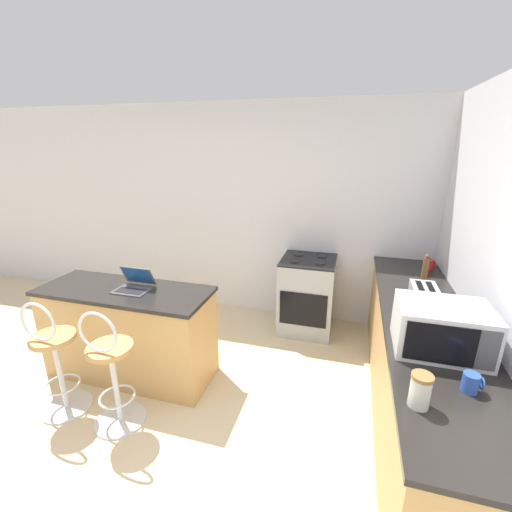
{
  "coord_description": "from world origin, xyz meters",
  "views": [
    {
      "loc": [
        1.4,
        -1.63,
        2.13
      ],
      "look_at": [
        0.45,
        1.71,
        0.98
      ],
      "focal_mm": 24.0,
      "sensor_mm": 36.0,
      "label": 1
    }
  ],
  "objects_px": {
    "mug_red": "(430,265)",
    "bar_stool_far": "(112,371)",
    "stove_range": "(307,295)",
    "bar_stool_near": "(55,360)",
    "toaster": "(423,297)",
    "laptop": "(134,284)",
    "storage_jar": "(420,390)",
    "mug_blue": "(471,383)",
    "microwave": "(442,328)",
    "pepper_mill": "(425,268)"
  },
  "relations": [
    {
      "from": "mug_blue",
      "to": "mug_red",
      "type": "bearing_deg",
      "value": 85.9
    },
    {
      "from": "mug_blue",
      "to": "stove_range",
      "type": "bearing_deg",
      "value": 119.79
    },
    {
      "from": "pepper_mill",
      "to": "mug_blue",
      "type": "height_order",
      "value": "pepper_mill"
    },
    {
      "from": "bar_stool_far",
      "to": "toaster",
      "type": "bearing_deg",
      "value": 22.06
    },
    {
      "from": "microwave",
      "to": "toaster",
      "type": "height_order",
      "value": "microwave"
    },
    {
      "from": "laptop",
      "to": "toaster",
      "type": "relative_size",
      "value": 1.08
    },
    {
      "from": "bar_stool_near",
      "to": "microwave",
      "type": "xyz_separation_m",
      "value": [
        2.78,
        0.32,
        0.55
      ]
    },
    {
      "from": "toaster",
      "to": "stove_range",
      "type": "distance_m",
      "value": 1.51
    },
    {
      "from": "bar_stool_near",
      "to": "storage_jar",
      "type": "height_order",
      "value": "storage_jar"
    },
    {
      "from": "toaster",
      "to": "stove_range",
      "type": "bearing_deg",
      "value": 136.66
    },
    {
      "from": "bar_stool_far",
      "to": "microwave",
      "type": "distance_m",
      "value": 2.34
    },
    {
      "from": "toaster",
      "to": "storage_jar",
      "type": "height_order",
      "value": "toaster"
    },
    {
      "from": "microwave",
      "to": "toaster",
      "type": "xyz_separation_m",
      "value": [
        -0.0,
        0.6,
        -0.06
      ]
    },
    {
      "from": "pepper_mill",
      "to": "storage_jar",
      "type": "height_order",
      "value": "pepper_mill"
    },
    {
      "from": "bar_stool_far",
      "to": "laptop",
      "type": "distance_m",
      "value": 0.78
    },
    {
      "from": "pepper_mill",
      "to": "bar_stool_near",
      "type": "bearing_deg",
      "value": -151.73
    },
    {
      "from": "bar_stool_far",
      "to": "microwave",
      "type": "bearing_deg",
      "value": 7.99
    },
    {
      "from": "toaster",
      "to": "mug_red",
      "type": "xyz_separation_m",
      "value": [
        0.22,
        0.98,
        -0.04
      ]
    },
    {
      "from": "storage_jar",
      "to": "pepper_mill",
      "type": "bearing_deg",
      "value": 80.15
    },
    {
      "from": "bar_stool_far",
      "to": "laptop",
      "type": "relative_size",
      "value": 3.37
    },
    {
      "from": "toaster",
      "to": "pepper_mill",
      "type": "relative_size",
      "value": 1.08
    },
    {
      "from": "mug_red",
      "to": "microwave",
      "type": "bearing_deg",
      "value": -97.99
    },
    {
      "from": "mug_red",
      "to": "bar_stool_far",
      "type": "bearing_deg",
      "value": -142.53
    },
    {
      "from": "bar_stool_near",
      "to": "laptop",
      "type": "relative_size",
      "value": 3.37
    },
    {
      "from": "microwave",
      "to": "mug_red",
      "type": "relative_size",
      "value": 5.18
    },
    {
      "from": "bar_stool_far",
      "to": "mug_red",
      "type": "distance_m",
      "value": 3.15
    },
    {
      "from": "bar_stool_far",
      "to": "pepper_mill",
      "type": "height_order",
      "value": "pepper_mill"
    },
    {
      "from": "mug_blue",
      "to": "storage_jar",
      "type": "bearing_deg",
      "value": -145.89
    },
    {
      "from": "storage_jar",
      "to": "mug_blue",
      "type": "bearing_deg",
      "value": 34.11
    },
    {
      "from": "toaster",
      "to": "stove_range",
      "type": "height_order",
      "value": "toaster"
    },
    {
      "from": "laptop",
      "to": "pepper_mill",
      "type": "relative_size",
      "value": 1.17
    },
    {
      "from": "bar_stool_far",
      "to": "bar_stool_near",
      "type": "bearing_deg",
      "value": 180.0
    },
    {
      "from": "stove_range",
      "to": "mug_red",
      "type": "height_order",
      "value": "mug_red"
    },
    {
      "from": "mug_blue",
      "to": "microwave",
      "type": "bearing_deg",
      "value": 102.41
    },
    {
      "from": "pepper_mill",
      "to": "mug_red",
      "type": "xyz_separation_m",
      "value": [
        0.11,
        0.34,
        -0.07
      ]
    },
    {
      "from": "bar_stool_near",
      "to": "laptop",
      "type": "height_order",
      "value": "laptop"
    },
    {
      "from": "laptop",
      "to": "mug_blue",
      "type": "bearing_deg",
      "value": -15.02
    },
    {
      "from": "toaster",
      "to": "pepper_mill",
      "type": "distance_m",
      "value": 0.66
    },
    {
      "from": "stove_range",
      "to": "storage_jar",
      "type": "relative_size",
      "value": 4.93
    },
    {
      "from": "stove_range",
      "to": "mug_blue",
      "type": "xyz_separation_m",
      "value": [
        1.11,
        -1.93,
        0.49
      ]
    },
    {
      "from": "storage_jar",
      "to": "stove_range",
      "type": "bearing_deg",
      "value": 111.27
    },
    {
      "from": "mug_blue",
      "to": "bar_stool_far",
      "type": "bearing_deg",
      "value": 178.64
    },
    {
      "from": "pepper_mill",
      "to": "mug_blue",
      "type": "bearing_deg",
      "value": -91.17
    },
    {
      "from": "laptop",
      "to": "pepper_mill",
      "type": "xyz_separation_m",
      "value": [
        2.54,
        0.94,
        0.07
      ]
    },
    {
      "from": "bar_stool_near",
      "to": "pepper_mill",
      "type": "relative_size",
      "value": 3.93
    },
    {
      "from": "microwave",
      "to": "storage_jar",
      "type": "distance_m",
      "value": 0.6
    },
    {
      "from": "bar_stool_near",
      "to": "laptop",
      "type": "distance_m",
      "value": 0.84
    },
    {
      "from": "stove_range",
      "to": "bar_stool_near",
      "type": "bearing_deg",
      "value": -133.1
    },
    {
      "from": "bar_stool_near",
      "to": "mug_blue",
      "type": "relative_size",
      "value": 9.8
    },
    {
      "from": "toaster",
      "to": "pepper_mill",
      "type": "bearing_deg",
      "value": 79.76
    }
  ]
}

